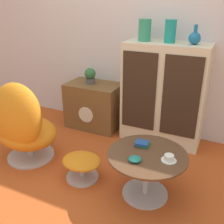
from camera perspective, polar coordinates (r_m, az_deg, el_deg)
ground_plane at (r=2.48m, az=-8.67°, el=-15.98°), size 12.00×12.00×0.00m
wall_back at (r=3.21m, az=4.86°, el=18.74°), size 6.40×0.06×2.60m
sideboard at (r=3.01m, az=11.14°, el=3.82°), size 0.91×0.40×1.14m
tv_console at (r=3.40m, az=-3.88°, el=1.47°), size 0.68×0.44×0.58m
egg_chair at (r=2.77m, az=-18.94°, el=-2.71°), size 0.66×0.61×0.87m
ottoman at (r=2.49m, az=-6.60°, el=-11.08°), size 0.37×0.32×0.23m
coffee_table at (r=2.23m, az=7.53°, el=-11.73°), size 0.66×0.66×0.41m
vase_leftmost at (r=2.94m, az=7.14°, el=17.28°), size 0.13×0.13×0.23m
vase_inner_left at (r=2.86m, az=12.59°, el=16.80°), size 0.12×0.12×0.23m
vase_inner_right at (r=2.82m, az=17.55°, el=15.16°), size 0.12×0.12×0.19m
potted_plant at (r=3.30m, az=-4.78°, el=7.95°), size 0.14×0.14×0.20m
teacup at (r=2.10m, az=12.28°, el=-9.84°), size 0.12×0.12×0.05m
book_stack at (r=2.26m, az=6.62°, el=-6.87°), size 0.12×0.11×0.04m
bowl at (r=2.06m, az=5.00°, el=-10.14°), size 0.10×0.10×0.04m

